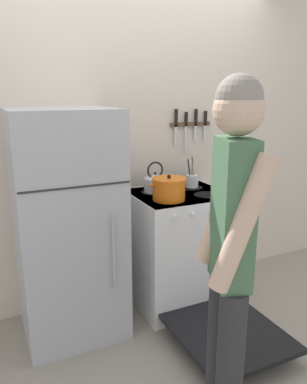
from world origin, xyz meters
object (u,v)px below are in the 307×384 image
Objects in this scene: tea_kettle at (155,182)px; person at (230,253)px; refrigerator at (68,226)px; stove_range at (181,250)px; dutch_oven_pot at (169,189)px; utensil_jar at (192,180)px.

tea_kettle is 0.14× the size of person.
refrigerator is 0.94m from stove_range.
refrigerator is 1.31m from person.
stove_range is 1.37m from person.
person is (-0.27, -1.10, -0.00)m from dutch_oven_pot.
tea_kettle is at bearing 7.78° from person.
utensil_jar is at bearing 1.11° from tea_kettle.
refrigerator is 6.57× the size of tea_kettle.
utensil_jar is at bearing 43.00° from stove_range.
dutch_oven_pot is (-0.17, -0.09, 0.55)m from stove_range.
stove_range is at bearing -47.24° from tea_kettle.
refrigerator is at bearing 39.76° from person.
refrigerator is 5.48× the size of dutch_oven_pot.
person reaches higher than tea_kettle.
refrigerator reaches higher than dutch_oven_pot.
dutch_oven_pot is at bearing -152.11° from stove_range.
dutch_oven_pot is (0.72, -0.12, 0.21)m from refrigerator.
person is at bearing -101.77° from tea_kettle.
tea_kettle is at bearing 87.09° from dutch_oven_pot.
utensil_jar is at bearing 36.56° from dutch_oven_pot.
utensil_jar reaches higher than tea_kettle.
utensil_jar is (1.07, 0.14, 0.19)m from refrigerator.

